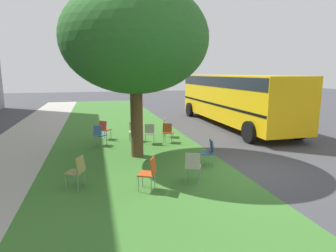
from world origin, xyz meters
name	(u,v)px	position (x,y,z in m)	size (l,w,h in m)	color
ground	(244,171)	(0.00, 0.00, 0.00)	(80.00, 80.00, 0.00)	#424247
grass_verge	(143,180)	(0.00, 3.20, 0.00)	(48.00, 6.00, 0.01)	#3D752D
street_tree	(135,40)	(2.46, 2.99, 4.12)	(5.04, 5.04, 6.00)	brown
chair_0	(193,165)	(-0.51, 1.89, 0.52)	(0.56, 0.55, 0.88)	#ADA393
chair_1	(208,151)	(0.74, 0.91, 0.52)	(0.48, 0.49, 0.88)	#335184
chair_2	(134,130)	(4.84, 2.78, 0.52)	(0.44, 0.44, 0.88)	beige
chair_3	(104,128)	(5.47, 4.05, 0.52)	(0.59, 0.58, 0.88)	#B7332D
chair_4	(166,126)	(5.29, 1.17, 0.52)	(0.52, 0.52, 0.88)	#ADA393
chair_5	(99,134)	(4.34, 4.29, 0.52)	(0.59, 0.58, 0.88)	#335184
chair_6	(77,170)	(-0.13, 4.96, 0.52)	(0.55, 0.55, 0.88)	olive
chair_7	(149,171)	(-0.72, 3.15, 0.52)	(0.56, 0.56, 0.88)	#C64C1E
chair_8	(168,131)	(4.13, 1.40, 0.52)	(0.57, 0.56, 0.88)	#C64C1E
chair_9	(150,132)	(4.12, 2.20, 0.52)	(0.49, 0.49, 0.88)	#ADA393
school_bus	(234,95)	(7.24, -3.30, 1.76)	(10.40, 2.80, 2.88)	yellow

